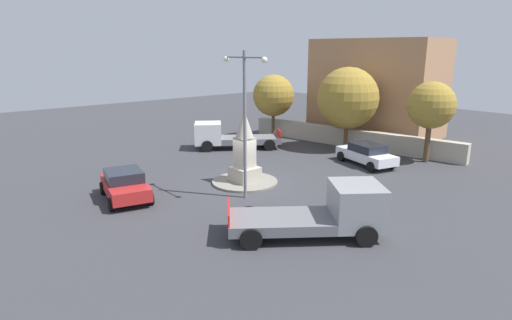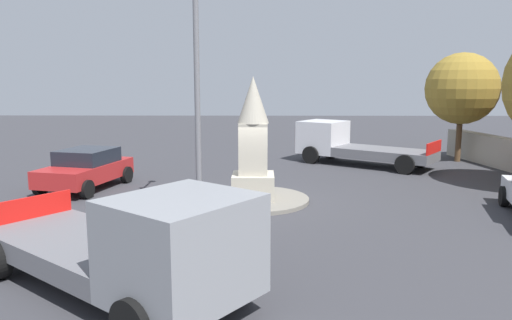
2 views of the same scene
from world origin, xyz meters
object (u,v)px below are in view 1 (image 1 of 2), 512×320
car_white_approaching (366,154)px  corner_building (379,89)px  truck_grey_parked_right (328,212)px  tree_mid_cluster (273,96)px  monument (245,150)px  streetlamp (245,111)px  truck_white_waiting (226,136)px  tree_far_corner (431,105)px  car_red_parked_left (125,184)px  tree_near_wall (348,98)px

car_white_approaching → corner_building: 10.51m
truck_grey_parked_right → tree_mid_cluster: (15.71, -11.84, 2.55)m
truck_grey_parked_right → monument: bearing=-14.3°
car_white_approaching → truck_grey_parked_right: bearing=117.2°
monument → streetlamp: streetlamp is taller
truck_grey_parked_right → car_white_approaching: bearing=-62.8°
truck_grey_parked_right → truck_white_waiting: bearing=-22.7°
corner_building → tree_far_corner: 8.77m
monument → corner_building: corner_building is taller
car_white_approaching → truck_grey_parked_right: 11.57m
streetlamp → corner_building: bearing=-75.8°
car_white_approaching → tree_far_corner: (-2.20, -3.61, 3.03)m
streetlamp → car_red_parked_left: streetlamp is taller
streetlamp → tree_far_corner: streetlamp is taller
corner_building → streetlamp: bearing=104.2°
monument → truck_white_waiting: monument is taller
streetlamp → truck_white_waiting: size_ratio=1.13×
car_white_approaching → tree_near_wall: tree_near_wall is taller
monument → tree_near_wall: bearing=-82.4°
truck_white_waiting → truck_grey_parked_right: truck_grey_parked_right is taller
monument → tree_mid_cluster: bearing=-50.4°
car_white_approaching → tree_far_corner: size_ratio=0.86×
monument → truck_white_waiting: bearing=-30.2°
streetlamp → car_white_approaching: (-0.31, -9.92, -3.68)m
truck_grey_parked_right → tree_mid_cluster: size_ratio=1.16×
truck_white_waiting → tree_far_corner: tree_far_corner is taller
car_red_parked_left → truck_grey_parked_right: size_ratio=0.68×
truck_grey_parked_right → tree_mid_cluster: bearing=-37.0°
car_red_parked_left → corner_building: 23.45m
tree_far_corner → streetlamp: bearing=79.5°
tree_near_wall → tree_far_corner: bearing=-170.7°
truck_white_waiting → tree_far_corner: (-11.92, -7.61, 2.83)m
monument → car_white_approaching: size_ratio=0.87×
monument → car_white_approaching: monument is taller
streetlamp → car_white_approaching: streetlamp is taller
car_red_parked_left → corner_building: (0.90, -23.20, 3.29)m
monument → tree_near_wall: (1.48, -11.03, 1.93)m
streetlamp → truck_grey_parked_right: (-5.59, 0.37, -3.41)m
monument → truck_white_waiting: size_ratio=0.62×
streetlamp → truck_white_waiting: bearing=-32.2°
truck_white_waiting → corner_building: (-4.73, -12.63, 3.11)m
truck_grey_parked_right → tree_far_corner: tree_far_corner is taller
monument → streetlamp: (-1.90, 1.54, 2.52)m
truck_grey_parked_right → tree_far_corner: bearing=-77.5°
car_white_approaching → tree_near_wall: (3.68, -2.65, 3.09)m
truck_white_waiting → corner_building: size_ratio=0.66×
monument → truck_white_waiting: 8.75m
tree_near_wall → streetlamp: bearing=105.0°
car_white_approaching → tree_far_corner: bearing=-121.3°
monument → car_white_approaching: 8.75m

